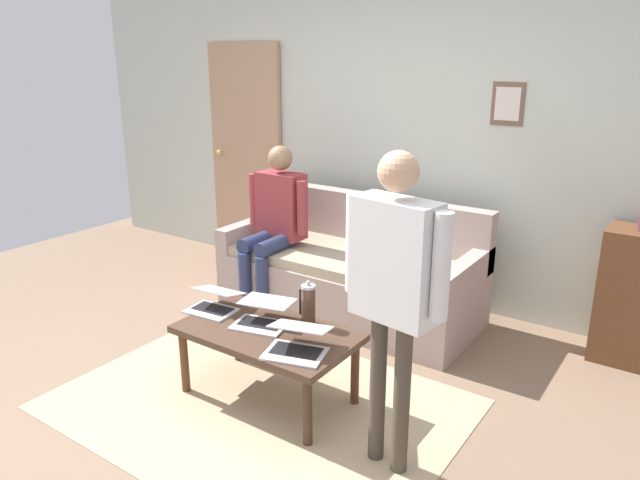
{
  "coord_description": "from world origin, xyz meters",
  "views": [
    {
      "loc": [
        -2.14,
        2.15,
        1.97
      ],
      "look_at": [
        -0.05,
        -0.88,
        0.8
      ],
      "focal_mm": 33.49,
      "sensor_mm": 36.0,
      "label": 1
    }
  ],
  "objects_px": {
    "couch": "(352,275)",
    "coffee_table": "(268,338)",
    "laptop_center": "(297,344)",
    "side_shelf": "(633,297)",
    "laptop_right": "(214,304)",
    "person_standing": "(394,275)",
    "person_seated": "(275,218)",
    "interior_door": "(246,155)",
    "laptop_left": "(263,317)",
    "french_press": "(308,304)"
  },
  "relations": [
    {
      "from": "side_shelf",
      "to": "laptop_left",
      "type": "bearing_deg",
      "value": 43.42
    },
    {
      "from": "couch",
      "to": "laptop_center",
      "type": "height_order",
      "value": "couch"
    },
    {
      "from": "coffee_table",
      "to": "laptop_right",
      "type": "bearing_deg",
      "value": -3.73
    },
    {
      "from": "laptop_right",
      "to": "person_standing",
      "type": "xyz_separation_m",
      "value": [
        -1.31,
        0.16,
        0.53
      ]
    },
    {
      "from": "couch",
      "to": "french_press",
      "type": "relative_size",
      "value": 7.29
    },
    {
      "from": "interior_door",
      "to": "coffee_table",
      "type": "relative_size",
      "value": 1.99
    },
    {
      "from": "interior_door",
      "to": "side_shelf",
      "type": "relative_size",
      "value": 2.28
    },
    {
      "from": "person_seated",
      "to": "french_press",
      "type": "bearing_deg",
      "value": 137.02
    },
    {
      "from": "couch",
      "to": "laptop_left",
      "type": "relative_size",
      "value": 5.16
    },
    {
      "from": "coffee_table",
      "to": "laptop_right",
      "type": "relative_size",
      "value": 3.23
    },
    {
      "from": "person_standing",
      "to": "laptop_right",
      "type": "bearing_deg",
      "value": -7.02
    },
    {
      "from": "person_seated",
      "to": "couch",
      "type": "bearing_deg",
      "value": -158.34
    },
    {
      "from": "couch",
      "to": "coffee_table",
      "type": "distance_m",
      "value": 1.35
    },
    {
      "from": "coffee_table",
      "to": "laptop_center",
      "type": "xyz_separation_m",
      "value": [
        -0.3,
        0.11,
        0.1
      ]
    },
    {
      "from": "coffee_table",
      "to": "laptop_left",
      "type": "bearing_deg",
      "value": -33.24
    },
    {
      "from": "laptop_right",
      "to": "person_standing",
      "type": "height_order",
      "value": "person_standing"
    },
    {
      "from": "laptop_left",
      "to": "french_press",
      "type": "xyz_separation_m",
      "value": [
        -0.22,
        -0.16,
        0.08
      ]
    },
    {
      "from": "person_standing",
      "to": "coffee_table",
      "type": "bearing_deg",
      "value": -8.7
    },
    {
      "from": "french_press",
      "to": "person_standing",
      "type": "height_order",
      "value": "person_standing"
    },
    {
      "from": "couch",
      "to": "side_shelf",
      "type": "height_order",
      "value": "side_shelf"
    },
    {
      "from": "coffee_table",
      "to": "laptop_center",
      "type": "bearing_deg",
      "value": 159.51
    },
    {
      "from": "french_press",
      "to": "laptop_left",
      "type": "bearing_deg",
      "value": 35.68
    },
    {
      "from": "side_shelf",
      "to": "person_seated",
      "type": "xyz_separation_m",
      "value": [
        2.48,
        0.59,
        0.28
      ]
    },
    {
      "from": "laptop_right",
      "to": "side_shelf",
      "type": "height_order",
      "value": "side_shelf"
    },
    {
      "from": "french_press",
      "to": "person_seated",
      "type": "bearing_deg",
      "value": -42.98
    },
    {
      "from": "french_press",
      "to": "person_seated",
      "type": "distance_m",
      "value": 1.33
    },
    {
      "from": "interior_door",
      "to": "coffee_table",
      "type": "distance_m",
      "value": 2.66
    },
    {
      "from": "person_standing",
      "to": "couch",
      "type": "bearing_deg",
      "value": -52.64
    },
    {
      "from": "laptop_right",
      "to": "person_seated",
      "type": "xyz_separation_m",
      "value": [
        0.37,
        -1.07,
        0.25
      ]
    },
    {
      "from": "laptop_right",
      "to": "person_seated",
      "type": "height_order",
      "value": "person_seated"
    },
    {
      "from": "coffee_table",
      "to": "laptop_right",
      "type": "xyz_separation_m",
      "value": [
        0.45,
        -0.03,
        0.09
      ]
    },
    {
      "from": "laptop_center",
      "to": "side_shelf",
      "type": "distance_m",
      "value": 2.26
    },
    {
      "from": "side_shelf",
      "to": "couch",
      "type": "bearing_deg",
      "value": 10.78
    },
    {
      "from": "coffee_table",
      "to": "side_shelf",
      "type": "relative_size",
      "value": 1.15
    },
    {
      "from": "laptop_left",
      "to": "side_shelf",
      "type": "xyz_separation_m",
      "value": [
        -1.74,
        -1.64,
        -0.03
      ]
    },
    {
      "from": "laptop_left",
      "to": "french_press",
      "type": "height_order",
      "value": "french_press"
    },
    {
      "from": "interior_door",
      "to": "french_press",
      "type": "relative_size",
      "value": 7.58
    },
    {
      "from": "french_press",
      "to": "side_shelf",
      "type": "height_order",
      "value": "side_shelf"
    },
    {
      "from": "interior_door",
      "to": "coffee_table",
      "type": "height_order",
      "value": "interior_door"
    },
    {
      "from": "person_standing",
      "to": "person_seated",
      "type": "distance_m",
      "value": 2.11
    },
    {
      "from": "couch",
      "to": "laptop_right",
      "type": "distance_m",
      "value": 1.33
    },
    {
      "from": "person_seated",
      "to": "side_shelf",
      "type": "bearing_deg",
      "value": -166.62
    },
    {
      "from": "french_press",
      "to": "laptop_center",
      "type": "bearing_deg",
      "value": 115.85
    },
    {
      "from": "laptop_center",
      "to": "laptop_left",
      "type": "bearing_deg",
      "value": -23.28
    },
    {
      "from": "laptop_left",
      "to": "person_seated",
      "type": "distance_m",
      "value": 1.31
    },
    {
      "from": "person_seated",
      "to": "laptop_left",
      "type": "bearing_deg",
      "value": 125.25
    },
    {
      "from": "laptop_center",
      "to": "laptop_right",
      "type": "relative_size",
      "value": 1.22
    },
    {
      "from": "interior_door",
      "to": "coffee_table",
      "type": "xyz_separation_m",
      "value": [
        -1.78,
        1.87,
        -0.64
      ]
    },
    {
      "from": "side_shelf",
      "to": "person_seated",
      "type": "relative_size",
      "value": 0.7
    },
    {
      "from": "interior_door",
      "to": "laptop_center",
      "type": "relative_size",
      "value": 5.25
    }
  ]
}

